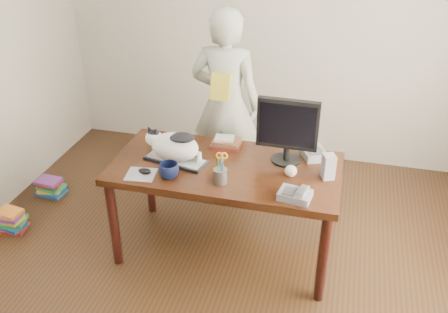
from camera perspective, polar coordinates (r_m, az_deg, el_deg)
room at (r=2.70m, az=-2.93°, el=3.66°), size 4.50×4.50×4.50m
desk at (r=3.63m, az=0.51°, el=-2.43°), size 1.60×0.80×0.75m
keyboard at (r=3.55m, az=-5.53°, el=-0.39°), size 0.47×0.26×0.03m
cat at (r=3.50m, az=-5.83°, el=1.28°), size 0.44×0.27×0.25m
monitor at (r=3.43m, az=7.28°, el=3.26°), size 0.42×0.21×0.48m
pen_cup at (r=3.27m, az=-0.42°, el=-2.05°), size 0.11×0.11×0.23m
mousepad at (r=3.43m, az=-9.47°, el=-2.03°), size 0.22×0.20×0.00m
mouse at (r=3.43m, az=-9.06°, el=-1.64°), size 0.09×0.07×0.04m
coffee_mug at (r=3.35m, az=-6.33°, el=-1.64°), size 0.17×0.17×0.11m
phone at (r=3.16m, az=8.20°, el=-4.32°), size 0.22×0.18×0.09m
speaker at (r=3.38m, az=11.84°, el=-1.13°), size 0.10×0.11×0.17m
baseball at (r=3.38m, az=7.65°, el=-1.66°), size 0.08×0.08×0.08m
book_stack at (r=3.71m, az=0.24°, el=1.55°), size 0.23×0.17×0.08m
calculator at (r=3.65m, az=10.19°, el=0.41°), size 0.23×0.25×0.06m
person at (r=4.25m, az=0.20°, el=6.00°), size 0.62×0.42×1.66m
held_book at (r=4.01m, az=-0.40°, el=7.95°), size 0.16×0.10×0.22m
book_pile_a at (r=4.42m, az=-23.26°, el=-6.75°), size 0.27×0.22×0.18m
book_pile_b at (r=4.77m, az=-19.20°, el=-3.29°), size 0.26×0.20×0.15m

